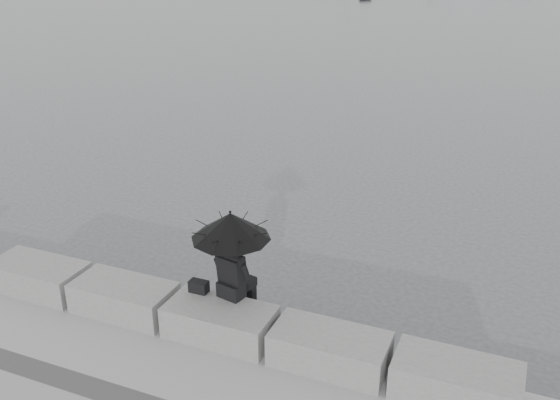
% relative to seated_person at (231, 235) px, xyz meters
% --- Properties ---
extents(ground, '(360.00, 360.00, 0.00)m').
position_rel_seated_person_xyz_m(ground, '(-0.02, 0.07, -2.00)').
color(ground, '#424446').
rests_on(ground, ground).
extents(stone_block_far_left, '(1.60, 0.80, 0.50)m').
position_rel_seated_person_xyz_m(stone_block_far_left, '(-3.42, -0.38, -1.25)').
color(stone_block_far_left, slate).
rests_on(stone_block_far_left, promenade).
extents(stone_block_left, '(1.60, 0.80, 0.50)m').
position_rel_seated_person_xyz_m(stone_block_left, '(-1.72, -0.38, -1.25)').
color(stone_block_left, slate).
rests_on(stone_block_left, promenade).
extents(stone_block_centre, '(1.60, 0.80, 0.50)m').
position_rel_seated_person_xyz_m(stone_block_centre, '(-0.02, -0.38, -1.25)').
color(stone_block_centre, slate).
rests_on(stone_block_centre, promenade).
extents(stone_block_right, '(1.60, 0.80, 0.50)m').
position_rel_seated_person_xyz_m(stone_block_right, '(1.68, -0.38, -1.25)').
color(stone_block_right, slate).
rests_on(stone_block_right, promenade).
extents(stone_block_far_right, '(1.60, 0.80, 0.50)m').
position_rel_seated_person_xyz_m(stone_block_far_right, '(3.38, -0.38, -1.25)').
color(stone_block_far_right, slate).
rests_on(stone_block_far_right, promenade).
extents(seated_person, '(1.17, 1.17, 1.39)m').
position_rel_seated_person_xyz_m(seated_person, '(0.00, 0.00, 0.00)').
color(seated_person, black).
rests_on(seated_person, stone_block_centre).
extents(bag, '(0.29, 0.16, 0.19)m').
position_rel_seated_person_xyz_m(bag, '(-0.52, -0.11, -0.91)').
color(bag, black).
rests_on(bag, stone_block_centre).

